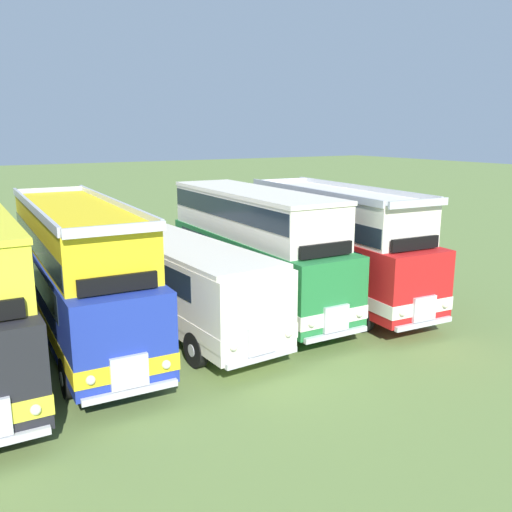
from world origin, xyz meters
TOP-DOWN VIEW (x-y plane):
  - bus_sixth_in_row at (3.22, 0.43)m, footprint 2.92×10.97m
  - bus_seventh_in_row at (6.43, 0.35)m, footprint 3.16×10.68m
  - bus_eighth_in_row at (9.65, 0.45)m, footprint 2.73×9.96m
  - bus_ninth_in_row at (12.87, -0.26)m, footprint 3.11×10.00m

SIDE VIEW (x-z plane):
  - bus_seventh_in_row at x=6.43m, z-range 0.26..3.25m
  - bus_ninth_in_row at x=12.87m, z-range 0.10..4.62m
  - bus_sixth_in_row at x=3.22m, z-range 0.10..4.62m
  - bus_eighth_in_row at x=9.65m, z-range 0.22..4.71m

